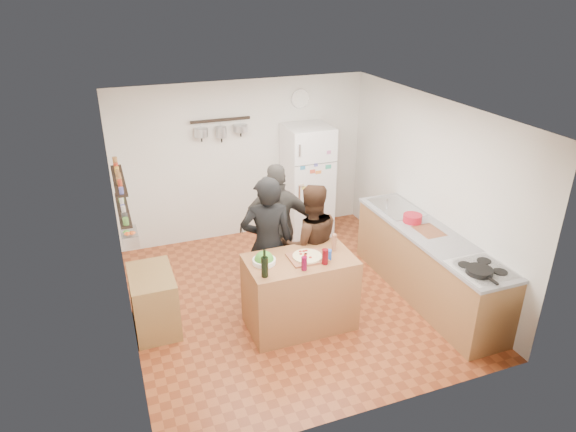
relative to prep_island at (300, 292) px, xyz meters
name	(u,v)px	position (x,y,z in m)	size (l,w,h in m)	color
room_shell	(280,200)	(0.10, 0.95, 0.79)	(4.20, 4.20, 4.20)	brown
prep_island	(300,292)	(0.00, 0.00, 0.00)	(1.25, 0.72, 0.91)	brown
pizza_board	(307,258)	(0.08, -0.02, 0.47)	(0.42, 0.34, 0.02)	brown
pizza	(307,256)	(0.08, -0.02, 0.48)	(0.34, 0.34, 0.02)	beige
salad_bowl	(264,261)	(-0.42, 0.05, 0.48)	(0.26, 0.26, 0.05)	white
wine_bottle	(265,267)	(-0.50, -0.22, 0.57)	(0.08, 0.08, 0.23)	black
wine_glass_near	(304,263)	(-0.05, -0.24, 0.53)	(0.07, 0.07, 0.16)	#590722
wine_glass_far	(325,257)	(0.22, -0.20, 0.54)	(0.07, 0.07, 0.18)	#50060D
pepper_mill	(334,244)	(0.45, 0.05, 0.54)	(0.06, 0.06, 0.18)	brown
salt_canister	(328,255)	(0.30, -0.12, 0.51)	(0.07, 0.07, 0.12)	#1C429B
person_left	(267,245)	(-0.23, 0.51, 0.43)	(0.64, 0.42, 1.77)	black
person_center	(310,244)	(0.33, 0.48, 0.35)	(0.78, 0.61, 1.60)	black
person_back	(278,227)	(0.08, 0.98, 0.41)	(1.01, 0.42, 1.73)	#302E2B
counter_run	(428,265)	(1.80, 0.02, -0.01)	(0.63, 2.63, 0.90)	#9E7042
stove_top	(482,269)	(1.80, -0.93, 0.46)	(0.60, 0.62, 0.02)	white
skillet	(479,271)	(1.70, -1.00, 0.49)	(0.29, 0.29, 0.06)	black
sink	(396,208)	(1.80, 0.87, 0.46)	(0.50, 0.80, 0.03)	silver
cutting_board	(429,231)	(1.80, 0.08, 0.46)	(0.30, 0.40, 0.02)	brown
red_bowl	(413,218)	(1.75, 0.38, 0.52)	(0.25, 0.25, 0.10)	#AA1324
fridge	(307,181)	(1.05, 2.32, 0.45)	(0.70, 0.68, 1.80)	white
wall_clock	(300,99)	(1.05, 2.65, 1.69)	(0.30, 0.30, 0.03)	silver
spice_shelf_lower	(123,209)	(-1.83, 0.77, 1.04)	(0.12, 1.00, 0.03)	black
spice_shelf_upper	(119,180)	(-1.83, 0.77, 1.40)	(0.12, 1.00, 0.03)	black
produce_basket	(130,237)	(-1.80, 0.77, 0.69)	(0.18, 0.35, 0.14)	silver
side_table	(154,301)	(-1.64, 0.57, -0.09)	(0.50, 0.80, 0.73)	olive
pot_rack	(221,120)	(-0.25, 2.57, 1.49)	(0.90, 0.04, 0.04)	black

